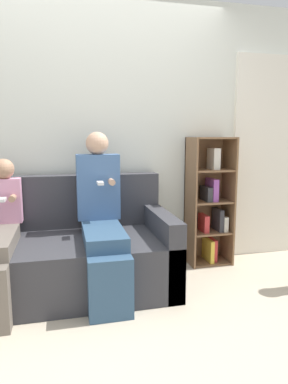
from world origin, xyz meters
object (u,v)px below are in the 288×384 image
couch (60,255)px  child_seated (0,234)px  adult_seated (102,213)px  bookshelf (209,204)px

couch → child_seated: (-0.42, -0.15, 0.25)m
adult_seated → bookshelf: 1.20m
adult_seated → child_seated: (-0.77, -0.06, -0.11)m
child_seated → bookshelf: 1.95m
couch → bookshelf: (1.47, 0.33, 0.31)m
adult_seated → bookshelf: (1.12, 0.41, -0.05)m
adult_seated → bookshelf: bearing=20.1°
adult_seated → child_seated: size_ratio=1.20×
couch → bookshelf: size_ratio=1.46×
child_seated → bookshelf: bearing=14.1°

